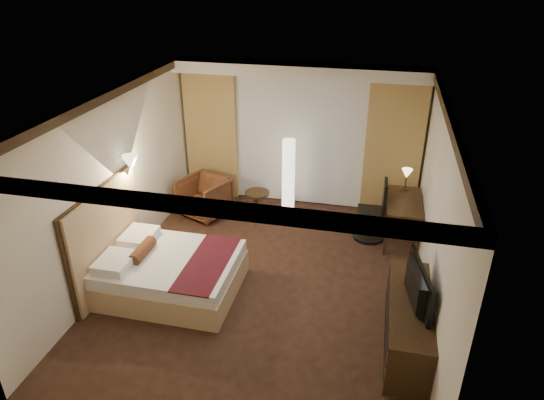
% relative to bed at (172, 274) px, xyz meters
% --- Properties ---
extents(floor, '(4.50, 5.50, 0.01)m').
position_rel_bed_xyz_m(floor, '(1.26, 0.52, -0.27)').
color(floor, black).
rests_on(floor, ground).
extents(ceiling, '(4.50, 5.50, 0.01)m').
position_rel_bed_xyz_m(ceiling, '(1.26, 0.52, 2.43)').
color(ceiling, white).
rests_on(ceiling, back_wall).
extents(back_wall, '(4.50, 0.02, 2.70)m').
position_rel_bed_xyz_m(back_wall, '(1.26, 3.27, 1.08)').
color(back_wall, beige).
rests_on(back_wall, floor).
extents(left_wall, '(0.02, 5.50, 2.70)m').
position_rel_bed_xyz_m(left_wall, '(-0.99, 0.52, 1.08)').
color(left_wall, beige).
rests_on(left_wall, floor).
extents(right_wall, '(0.02, 5.50, 2.70)m').
position_rel_bed_xyz_m(right_wall, '(3.51, 0.52, 1.08)').
color(right_wall, beige).
rests_on(right_wall, floor).
extents(crown_molding, '(4.50, 5.50, 0.12)m').
position_rel_bed_xyz_m(crown_molding, '(1.26, 0.52, 2.37)').
color(crown_molding, black).
rests_on(crown_molding, ceiling).
extents(soffit, '(4.50, 0.50, 0.20)m').
position_rel_bed_xyz_m(soffit, '(1.26, 3.02, 2.33)').
color(soffit, white).
rests_on(soffit, ceiling).
extents(curtain_sheer, '(2.48, 0.04, 2.45)m').
position_rel_bed_xyz_m(curtain_sheer, '(1.26, 3.19, 0.98)').
color(curtain_sheer, silver).
rests_on(curtain_sheer, back_wall).
extents(curtain_left_drape, '(1.00, 0.14, 2.45)m').
position_rel_bed_xyz_m(curtain_left_drape, '(-0.44, 3.13, 0.98)').
color(curtain_left_drape, tan).
rests_on(curtain_left_drape, back_wall).
extents(curtain_right_drape, '(1.00, 0.14, 2.45)m').
position_rel_bed_xyz_m(curtain_right_drape, '(2.96, 3.13, 0.98)').
color(curtain_right_drape, tan).
rests_on(curtain_right_drape, back_wall).
extents(wall_sconce, '(0.24, 0.24, 0.24)m').
position_rel_bed_xyz_m(wall_sconce, '(-0.83, 0.73, 1.35)').
color(wall_sconce, white).
rests_on(wall_sconce, left_wall).
extents(bed, '(1.86, 1.45, 0.54)m').
position_rel_bed_xyz_m(bed, '(0.00, 0.00, 0.00)').
color(bed, white).
rests_on(bed, floor).
extents(headboard, '(0.12, 1.75, 1.50)m').
position_rel_bed_xyz_m(headboard, '(-0.94, 0.00, 0.48)').
color(headboard, tan).
rests_on(headboard, floor).
extents(armchair, '(1.01, 0.98, 0.81)m').
position_rel_bed_xyz_m(armchair, '(-0.33, 2.27, 0.13)').
color(armchair, '#4E2517').
rests_on(armchair, floor).
extents(side_table, '(0.45, 0.45, 0.49)m').
position_rel_bed_xyz_m(side_table, '(0.63, 2.43, -0.03)').
color(side_table, black).
rests_on(side_table, floor).
extents(floor_lamp, '(0.31, 0.31, 1.47)m').
position_rel_bed_xyz_m(floor_lamp, '(1.16, 2.66, 0.46)').
color(floor_lamp, white).
rests_on(floor_lamp, floor).
extents(desk, '(0.55, 1.15, 0.75)m').
position_rel_bed_xyz_m(desk, '(3.21, 2.16, 0.10)').
color(desk, black).
rests_on(desk, floor).
extents(desk_lamp, '(0.18, 0.18, 0.34)m').
position_rel_bed_xyz_m(desk_lamp, '(3.21, 2.58, 0.65)').
color(desk_lamp, '#FFD899').
rests_on(desk_lamp, desk).
extents(office_chair, '(0.53, 0.53, 1.08)m').
position_rel_bed_xyz_m(office_chair, '(2.68, 2.11, 0.27)').
color(office_chair, black).
rests_on(office_chair, floor).
extents(dresser, '(0.50, 1.73, 0.67)m').
position_rel_bed_xyz_m(dresser, '(3.26, -0.38, 0.06)').
color(dresser, black).
rests_on(dresser, floor).
extents(television, '(0.75, 1.07, 0.13)m').
position_rel_bed_xyz_m(television, '(3.23, -0.38, 0.68)').
color(television, black).
rests_on(television, dresser).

